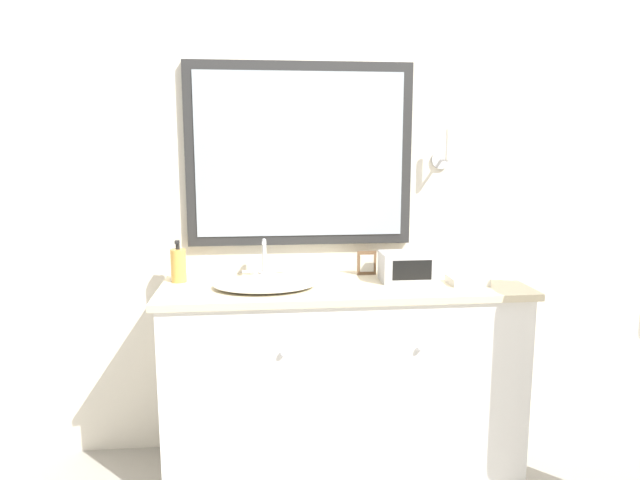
{
  "coord_description": "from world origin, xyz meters",
  "views": [
    {
      "loc": [
        -0.36,
        -2.14,
        1.49
      ],
      "look_at": [
        -0.1,
        0.3,
        1.08
      ],
      "focal_mm": 32.0,
      "sensor_mm": 36.0,
      "label": 1
    }
  ],
  "objects_px": {
    "sink_basin": "(265,283)",
    "appliance_box": "(408,267)",
    "soap_bottle": "(178,265)",
    "picture_frame": "(367,263)"
  },
  "relations": [
    {
      "from": "soap_bottle",
      "to": "picture_frame",
      "type": "bearing_deg",
      "value": 3.44
    },
    {
      "from": "sink_basin",
      "to": "appliance_box",
      "type": "bearing_deg",
      "value": 4.48
    },
    {
      "from": "picture_frame",
      "to": "appliance_box",
      "type": "bearing_deg",
      "value": -40.9
    },
    {
      "from": "soap_bottle",
      "to": "appliance_box",
      "type": "bearing_deg",
      "value": -4.91
    },
    {
      "from": "sink_basin",
      "to": "appliance_box",
      "type": "height_order",
      "value": "sink_basin"
    },
    {
      "from": "sink_basin",
      "to": "soap_bottle",
      "type": "height_order",
      "value": "soap_bottle"
    },
    {
      "from": "sink_basin",
      "to": "soap_bottle",
      "type": "distance_m",
      "value": 0.41
    },
    {
      "from": "soap_bottle",
      "to": "picture_frame",
      "type": "relative_size",
      "value": 1.68
    },
    {
      "from": "soap_bottle",
      "to": "picture_frame",
      "type": "xyz_separation_m",
      "value": [
        0.87,
        0.05,
        -0.02
      ]
    },
    {
      "from": "sink_basin",
      "to": "appliance_box",
      "type": "distance_m",
      "value": 0.65
    }
  ]
}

